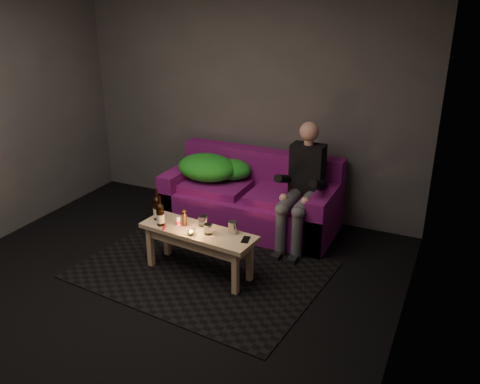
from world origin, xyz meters
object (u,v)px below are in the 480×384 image
Objects in this scene: sofa at (252,201)px; beer_bottle_b at (160,214)px; coffee_table at (198,238)px; beer_bottle_a at (157,208)px; person at (302,184)px; steel_cup at (233,227)px.

beer_bottle_b is (-0.38, -1.19, 0.26)m from sofa.
beer_bottle_a reaches higher than coffee_table.
person is (0.60, -0.15, 0.35)m from sofa.
beer_bottle_a is at bearing 175.12° from coffee_table.
beer_bottle_a reaches higher than steel_cup.
coffee_table is at bearing 8.77° from beer_bottle_b.
person reaches higher than steel_cup.
coffee_table is 10.01× the size of steel_cup.
sofa is 1.22m from beer_bottle_a.
sofa is 1.65× the size of coffee_table.
beer_bottle_a is 2.71× the size of steel_cup.
steel_cup is at bearing -109.38° from person.
coffee_table is at bearing -122.49° from person.
sofa reaches higher than beer_bottle_b.
sofa is 1.28m from beer_bottle_b.
beer_bottle_b is at bearing -133.27° from person.
person reaches higher than beer_bottle_a.
beer_bottle_a is (-0.47, -1.10, 0.27)m from sofa.
steel_cup is (0.66, 0.13, -0.05)m from beer_bottle_b.
sofa reaches higher than steel_cup.
beer_bottle_b is (-0.98, -1.04, -0.09)m from person.
sofa is at bearing 72.44° from beer_bottle_b.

